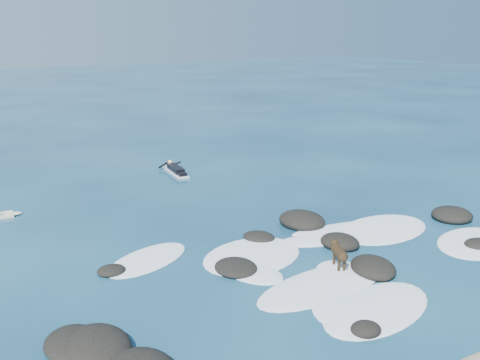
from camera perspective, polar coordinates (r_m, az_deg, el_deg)
ground at (r=14.88m, az=2.42°, el=-7.95°), size 160.00×160.00×0.00m
reef_rocks at (r=13.85m, az=6.13°, el=-9.39°), size 14.00×6.72×0.57m
breaking_foam at (r=14.57m, az=9.60°, el=-8.67°), size 14.98×7.55×0.12m
paddling_surfer_rig at (r=23.23m, az=-6.89°, el=1.10°), size 1.05×2.38×0.41m
dog at (r=14.09m, az=10.49°, el=-7.57°), size 0.58×1.03×0.70m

